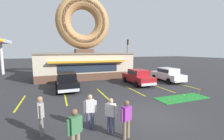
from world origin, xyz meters
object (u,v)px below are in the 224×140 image
object	(u,v)px
golf_ball	(174,98)
putting_flag_pin	(199,90)
car_red	(138,76)
pedestrian_hooded_kid	(90,110)
pedestrian_beanie_man	(111,114)
pedestrian_leather_jacket_man	(41,114)
car_white	(168,74)
pedestrian_clipboard_woman	(75,130)
pedestrian_blue_sweater_man	(126,118)
traffic_light_pole	(128,51)
trash_bin	(134,74)
car_black	(67,80)

from	to	relation	value
golf_ball	putting_flag_pin	world-z (taller)	putting_flag_pin
car_red	pedestrian_hooded_kid	world-z (taller)	pedestrian_hooded_kid
pedestrian_hooded_kid	pedestrian_beanie_man	xyz separation A→B (m)	(0.77, -0.65, -0.04)
pedestrian_leather_jacket_man	pedestrian_beanie_man	xyz separation A→B (m)	(2.85, -0.83, -0.10)
car_red	car_white	xyz separation A→B (m)	(4.07, 0.08, 0.00)
car_red	pedestrian_leather_jacket_man	distance (m)	11.59
golf_ball	pedestrian_clipboard_woman	bearing A→B (deg)	-154.96
pedestrian_blue_sweater_man	traffic_light_pole	xyz separation A→B (m)	(9.99, 20.02, 2.83)
pedestrian_hooded_kid	pedestrian_leather_jacket_man	world-z (taller)	pedestrian_leather_jacket_man
golf_ball	car_red	xyz separation A→B (m)	(0.09, 5.52, 0.82)
trash_bin	traffic_light_pole	size ratio (longest dim) A/B	0.17
car_white	pedestrian_beanie_man	xyz separation A→B (m)	(-10.20, -8.24, -0.03)
car_red	pedestrian_hooded_kid	xyz separation A→B (m)	(-6.90, -7.51, 0.01)
car_black	pedestrian_clipboard_woman	world-z (taller)	pedestrian_clipboard_woman
car_red	pedestrian_clipboard_woman	distance (m)	11.98
pedestrian_leather_jacket_man	traffic_light_pole	bearing A→B (deg)	54.40
car_red	pedestrian_leather_jacket_man	xyz separation A→B (m)	(-8.98, -7.33, 0.07)
car_black	traffic_light_pole	distance (m)	16.25
traffic_light_pole	pedestrian_beanie_man	bearing A→B (deg)	-118.30
car_red	pedestrian_clipboard_woman	world-z (taller)	pedestrian_clipboard_woman
putting_flag_pin	pedestrian_blue_sweater_man	bearing A→B (deg)	-157.82
car_white	pedestrian_clipboard_woman	world-z (taller)	pedestrian_clipboard_woman
pedestrian_leather_jacket_man	golf_ball	bearing A→B (deg)	11.54
putting_flag_pin	pedestrian_beanie_man	size ratio (longest dim) A/B	0.36
car_white	pedestrian_hooded_kid	world-z (taller)	pedestrian_hooded_kid
car_white	trash_bin	size ratio (longest dim) A/B	4.74
car_white	pedestrian_clipboard_woman	distance (m)	14.99
golf_ball	pedestrian_leather_jacket_man	xyz separation A→B (m)	(-8.89, -1.81, 0.89)
pedestrian_hooded_kid	trash_bin	world-z (taller)	pedestrian_hooded_kid
pedestrian_beanie_man	pedestrian_clipboard_woman	bearing A→B (deg)	-150.04
pedestrian_clipboard_woman	car_white	bearing A→B (deg)	37.80
golf_ball	pedestrian_blue_sweater_man	world-z (taller)	pedestrian_blue_sweater_man
pedestrian_hooded_kid	car_black	bearing A→B (deg)	93.76
pedestrian_blue_sweater_man	pedestrian_hooded_kid	world-z (taller)	pedestrian_hooded_kid
putting_flag_pin	trash_bin	world-z (taller)	trash_bin
trash_bin	putting_flag_pin	bearing A→B (deg)	-85.87
putting_flag_pin	pedestrian_beanie_man	world-z (taller)	pedestrian_beanie_man
pedestrian_hooded_kid	pedestrian_clipboard_woman	size ratio (longest dim) A/B	0.98
car_red	car_black	xyz separation A→B (m)	(-7.42, 0.30, 0.00)
car_black	trash_bin	bearing A→B (deg)	22.01
pedestrian_beanie_man	traffic_light_pole	size ratio (longest dim) A/B	0.27
pedestrian_leather_jacket_man	pedestrian_beanie_man	bearing A→B (deg)	-16.18
pedestrian_blue_sweater_man	pedestrian_clipboard_woman	xyz separation A→B (m)	(-2.07, -0.29, 0.03)
putting_flag_pin	pedestrian_blue_sweater_man	world-z (taller)	pedestrian_blue_sweater_man
putting_flag_pin	car_red	xyz separation A→B (m)	(-2.46, 5.49, 0.43)
pedestrian_hooded_kid	trash_bin	distance (m)	14.43
pedestrian_hooded_kid	putting_flag_pin	bearing A→B (deg)	12.17
golf_ball	traffic_light_pole	size ratio (longest dim) A/B	0.01
pedestrian_leather_jacket_man	car_black	bearing A→B (deg)	78.43
car_white	pedestrian_hooded_kid	size ratio (longest dim) A/B	2.87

